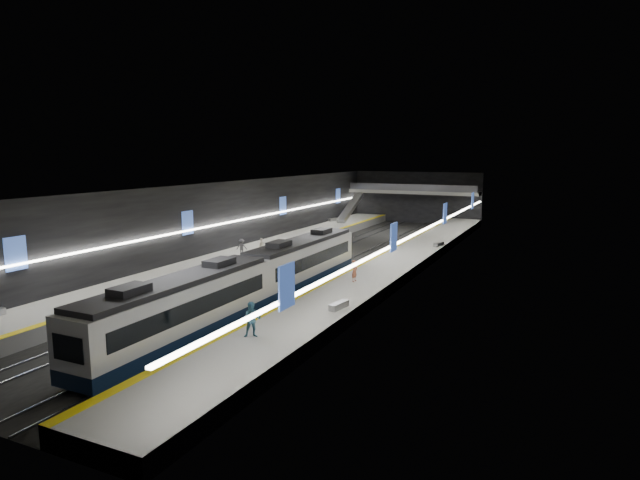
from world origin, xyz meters
The scene contains 25 objects.
ground centered at (0.00, 0.00, 0.00)m, with size 70.00×70.00×0.00m, color black.
ceiling centered at (0.00, 0.00, 8.00)m, with size 20.00×70.00×0.04m, color beige.
wall_left centered at (-10.00, 0.00, 4.00)m, with size 0.04×70.00×8.00m, color black.
wall_right centered at (10.00, 0.00, 4.00)m, with size 0.04×70.00×8.00m, color black.
wall_back centered at (0.00, 35.00, 4.00)m, with size 20.00×0.04×8.00m, color black.
platform_left centered at (-7.50, 0.00, 0.50)m, with size 5.00×70.00×1.00m, color slate.
tile_surface_left centered at (-7.50, 0.00, 1.01)m, with size 5.00×70.00×0.02m, color #A7A7A2.
tactile_strip_left centered at (-5.30, 0.00, 1.02)m, with size 0.60×70.00×0.02m, color yellow.
platform_right centered at (7.50, 0.00, 0.50)m, with size 5.00×70.00×1.00m, color slate.
tile_surface_right centered at (7.50, 0.00, 1.01)m, with size 5.00×70.00×0.02m, color #A7A7A2.
tactile_strip_right centered at (5.30, 0.00, 1.02)m, with size 0.60×70.00×0.02m, color yellow.
rails centered at (0.00, 0.00, 0.06)m, with size 6.52×70.00×0.12m.
train centered at (2.50, -16.51, 2.20)m, with size 2.69×30.04×3.60m.
ad_posters centered at (0.00, 1.00, 4.50)m, with size 19.94×53.50×2.20m.
cove_light_left centered at (-9.80, 0.00, 3.80)m, with size 0.25×68.60×0.12m, color white.
cove_light_right centered at (9.80, 0.00, 3.80)m, with size 0.25×68.60×0.12m, color white.
mezzanine_bridge centered at (0.00, 32.93, 5.04)m, with size 20.00×3.00×1.50m.
escalator centered at (-7.50, 26.00, 2.90)m, with size 1.20×8.00×0.60m, color #99999E.
bench_left_far centered at (-9.50, 24.13, 1.21)m, with size 0.47×1.70×0.42m, color #99999E.
bench_right_near centered at (9.08, -16.62, 1.22)m, with size 0.49×1.77×0.43m, color #99999E.
bench_right_far centered at (9.50, 9.48, 1.21)m, with size 0.47×1.69×0.41m, color #99999E.
passenger_right_a centered at (7.25, -9.33, 1.83)m, with size 0.61×0.40×1.66m, color #CA6B4B.
passenger_right_b centered at (6.98, -23.55, 1.98)m, with size 0.95×0.74×1.96m, color teal.
passenger_left_a centered at (-5.50, -2.26, 1.77)m, with size 0.90×0.38×1.54m, color silver.
passenger_left_b centered at (-6.71, -3.98, 1.81)m, with size 1.04×0.60×1.61m, color #49474F.
Camera 1 is at (22.17, -47.04, 10.87)m, focal length 30.00 mm.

